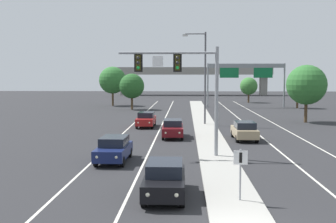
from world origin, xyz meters
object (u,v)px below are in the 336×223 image
at_px(tree_far_left_a, 132,86).
at_px(tree_far_right_a, 307,85).
at_px(overhead_signal_mast, 185,78).
at_px(tree_far_right_c, 249,86).
at_px(car_oncoming_navy, 114,149).
at_px(tree_far_left_b, 113,80).
at_px(street_lamp_median, 203,72).
at_px(car_receding_tan, 244,130).
at_px(median_sign_post, 240,167).
at_px(car_oncoming_red, 146,119).
at_px(car_oncoming_darkred, 173,128).
at_px(highway_sign_gantry, 246,71).
at_px(car_oncoming_black, 165,179).
at_px(tree_far_right_b, 298,88).

xyz_separation_m(tree_far_left_a, tree_far_right_a, (22.57, -17.49, 0.62)).
distance_m(overhead_signal_mast, tree_far_right_c, 58.42).
bearing_deg(car_oncoming_navy, tree_far_right_a, 51.22).
bearing_deg(tree_far_left_b, overhead_signal_mast, -74.56).
distance_m(street_lamp_median, car_receding_tan, 12.01).
xyz_separation_m(median_sign_post, street_lamp_median, (-0.44, 28.35, 4.21)).
relative_size(overhead_signal_mast, car_oncoming_red, 1.61).
distance_m(car_oncoming_navy, car_oncoming_darkred, 11.06).
xyz_separation_m(car_receding_tan, tree_far_right_c, (7.63, 49.17, 2.49)).
bearing_deg(car_oncoming_navy, street_lamp_median, 71.96).
distance_m(car_oncoming_red, tree_far_right_c, 43.98).
bearing_deg(car_receding_tan, overhead_signal_mast, -122.72).
distance_m(tree_far_left_a, tree_far_left_b, 9.52).
xyz_separation_m(highway_sign_gantry, tree_far_left_a, (-18.87, -5.53, -2.41)).
height_order(overhead_signal_mast, car_oncoming_red, overhead_signal_mast).
height_order(tree_far_left_a, tree_far_right_a, tree_far_right_a).
relative_size(car_receding_tan, highway_sign_gantry, 0.34).
height_order(median_sign_post, car_receding_tan, median_sign_post).
relative_size(street_lamp_median, tree_far_left_a, 1.74).
distance_m(median_sign_post, tree_far_right_a, 33.80).
bearing_deg(car_oncoming_navy, car_receding_tan, 44.39).
bearing_deg(car_oncoming_navy, tree_far_left_a, 95.66).
relative_size(median_sign_post, car_receding_tan, 0.49).
height_order(street_lamp_median, car_oncoming_navy, street_lamp_median).
xyz_separation_m(street_lamp_median, tree_far_left_a, (-10.48, 20.74, -2.04)).
bearing_deg(car_oncoming_black, street_lamp_median, 84.09).
bearing_deg(overhead_signal_mast, tree_far_left_b, 105.44).
height_order(car_oncoming_red, tree_far_right_b, tree_far_right_b).
xyz_separation_m(median_sign_post, highway_sign_gantry, (7.95, 54.62, 4.58)).
bearing_deg(tree_far_right_b, car_oncoming_darkred, -120.18).
bearing_deg(median_sign_post, car_receding_tan, 81.54).
bearing_deg(tree_far_right_c, car_receding_tan, -98.82).
bearing_deg(tree_far_left_b, tree_far_right_a, -43.60).
bearing_deg(tree_far_left_a, tree_far_right_c, 40.24).
xyz_separation_m(median_sign_post, tree_far_left_b, (-15.46, 57.42, 3.01)).
bearing_deg(tree_far_right_a, tree_far_right_b, 77.81).
xyz_separation_m(car_oncoming_red, tree_far_left_a, (-4.39, 22.61, 2.93)).
distance_m(overhead_signal_mast, car_oncoming_black, 10.21).
xyz_separation_m(car_oncoming_darkred, highway_sign_gantry, (11.42, 35.59, 5.34)).
distance_m(overhead_signal_mast, tree_far_left_b, 49.16).
bearing_deg(car_receding_tan, median_sign_post, -98.46).
bearing_deg(overhead_signal_mast, car_oncoming_black, -95.67).
relative_size(car_receding_tan, tree_far_left_a, 0.78).
distance_m(car_oncoming_black, highway_sign_gantry, 55.14).
distance_m(car_oncoming_darkred, car_oncoming_red, 8.05).
distance_m(median_sign_post, tree_far_right_c, 67.85).
height_order(car_oncoming_black, tree_far_right_c, tree_far_right_c).
xyz_separation_m(car_oncoming_navy, car_receding_tan, (9.56, 9.35, 0.00)).
xyz_separation_m(overhead_signal_mast, car_oncoming_navy, (-4.53, -1.53, -4.48)).
xyz_separation_m(overhead_signal_mast, car_oncoming_red, (-4.16, 16.44, -4.48)).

